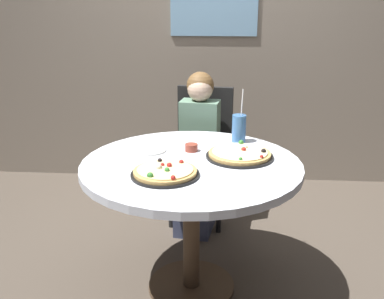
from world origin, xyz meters
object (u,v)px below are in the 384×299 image
dining_table (191,182)px  sauce_bowl (191,148)px  plate_small (149,150)px  soda_cup (239,128)px  chair_wooden (202,147)px  pizza_veggie (240,154)px  diner_child (197,161)px  pizza_cheese (165,172)px

dining_table → sauce_bowl: (-0.01, 0.17, 0.13)m
plate_small → soda_cup: bearing=22.2°
sauce_bowl → plate_small: bearing=-176.2°
dining_table → chair_wooden: (0.01, 0.91, -0.11)m
dining_table → pizza_veggie: bearing=19.4°
diner_child → plate_small: 0.68m
chair_wooden → soda_cup: size_ratio=3.09×
chair_wooden → sauce_bowl: chair_wooden is taller
dining_table → chair_wooden: bearing=89.2°
diner_child → plate_small: diner_child is taller
sauce_bowl → pizza_veggie: bearing=-17.7°
chair_wooden → sauce_bowl: 0.78m
pizza_veggie → pizza_cheese: size_ratio=1.09×
chair_wooden → pizza_cheese: bearing=-96.3°
plate_small → diner_child: bearing=68.3°
chair_wooden → plate_small: chair_wooden is taller
chair_wooden → diner_child: diner_child is taller
dining_table → chair_wooden: chair_wooden is taller
pizza_veggie → chair_wooden: bearing=105.9°
chair_wooden → plate_small: (-0.25, -0.76, 0.22)m
soda_cup → plate_small: bearing=-157.8°
dining_table → sauce_bowl: 0.21m
dining_table → soda_cup: 0.47m
pizza_veggie → plate_small: (-0.49, 0.07, -0.01)m
dining_table → soda_cup: bearing=54.9°
dining_table → plate_small: 0.31m
soda_cup → dining_table: bearing=-125.1°
chair_wooden → pizza_cheese: 1.14m
diner_child → pizza_veggie: 0.75m
soda_cup → sauce_bowl: soda_cup is taller
chair_wooden → sauce_bowl: bearing=-92.0°
pizza_cheese → soda_cup: soda_cup is taller
pizza_veggie → plate_small: pizza_veggie is taller
pizza_veggie → plate_small: size_ratio=1.96×
chair_wooden → diner_child: 0.19m
chair_wooden → diner_child: (-0.02, -0.18, -0.05)m
pizza_cheese → soda_cup: bearing=56.7°
soda_cup → pizza_veggie: bearing=-90.2°
chair_wooden → pizza_veggie: (0.23, -0.83, 0.24)m
diner_child → pizza_cheese: diner_child is taller
chair_wooden → soda_cup: (0.24, -0.56, 0.30)m
plate_small → chair_wooden: bearing=71.5°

